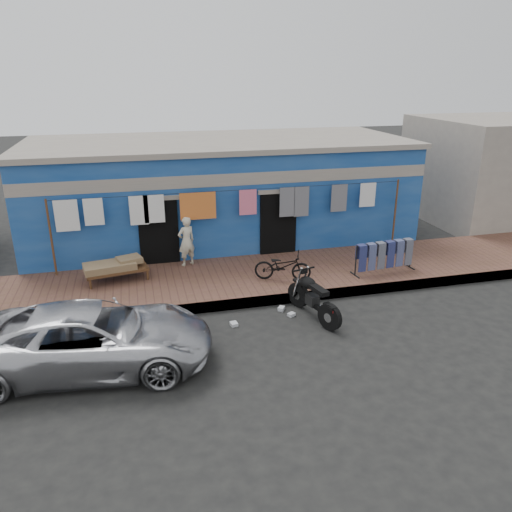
# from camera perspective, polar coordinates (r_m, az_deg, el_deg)

# --- Properties ---
(ground) EXTENTS (80.00, 80.00, 0.00)m
(ground) POSITION_cam_1_polar(r_m,az_deg,el_deg) (11.00, 2.57, -9.17)
(ground) COLOR black
(ground) RESTS_ON ground
(sidewalk) EXTENTS (28.00, 3.00, 0.25)m
(sidewalk) POSITION_cam_1_polar(r_m,az_deg,el_deg) (13.55, -1.03, -2.64)
(sidewalk) COLOR brown
(sidewalk) RESTS_ON ground
(curb) EXTENTS (28.00, 0.10, 0.25)m
(curb) POSITION_cam_1_polar(r_m,az_deg,el_deg) (12.27, 0.51, -5.21)
(curb) COLOR gray
(curb) RESTS_ON ground
(building) EXTENTS (12.20, 5.20, 3.36)m
(building) POSITION_cam_1_polar(r_m,az_deg,el_deg) (16.80, -4.19, 7.48)
(building) COLOR navy
(building) RESTS_ON ground
(neighbor_right) EXTENTS (6.00, 5.00, 3.80)m
(neighbor_right) POSITION_cam_1_polar(r_m,az_deg,el_deg) (21.54, 26.37, 8.88)
(neighbor_right) COLOR #9E9384
(neighbor_right) RESTS_ON ground
(clothesline) EXTENTS (10.06, 0.06, 2.10)m
(clothesline) POSITION_cam_1_polar(r_m,az_deg,el_deg) (14.07, -4.08, 5.50)
(clothesline) COLOR brown
(clothesline) RESTS_ON sidewalk
(car) EXTENTS (4.83, 2.58, 1.31)m
(car) POSITION_cam_1_polar(r_m,az_deg,el_deg) (10.13, -18.19, -8.81)
(car) COLOR silver
(car) RESTS_ON ground
(seated_person) EXTENTS (0.60, 0.52, 1.41)m
(seated_person) POSITION_cam_1_polar(r_m,az_deg,el_deg) (14.07, -7.96, 1.68)
(seated_person) COLOR beige
(seated_person) RESTS_ON sidewalk
(bicycle) EXTENTS (1.55, 1.00, 0.95)m
(bicycle) POSITION_cam_1_polar(r_m,az_deg,el_deg) (13.02, 3.08, -0.80)
(bicycle) COLOR black
(bicycle) RESTS_ON sidewalk
(motorcycle) EXTENTS (1.31, 1.91, 1.07)m
(motorcycle) POSITION_cam_1_polar(r_m,az_deg,el_deg) (11.62, 6.62, -4.63)
(motorcycle) COLOR black
(motorcycle) RESTS_ON ground
(charpoy) EXTENTS (1.92, 1.37, 0.55)m
(charpoy) POSITION_cam_1_polar(r_m,az_deg,el_deg) (13.55, -15.59, -1.59)
(charpoy) COLOR brown
(charpoy) RESTS_ON sidewalk
(jeans_rack) EXTENTS (1.92, 0.75, 0.89)m
(jeans_rack) POSITION_cam_1_polar(r_m,az_deg,el_deg) (14.00, 14.43, -0.03)
(jeans_rack) COLOR black
(jeans_rack) RESTS_ON sidewalk
(litter_a) EXTENTS (0.21, 0.19, 0.07)m
(litter_a) POSITION_cam_1_polar(r_m,az_deg,el_deg) (11.86, 4.06, -6.68)
(litter_a) COLOR silver
(litter_a) RESTS_ON ground
(litter_b) EXTENTS (0.21, 0.22, 0.09)m
(litter_b) POSITION_cam_1_polar(r_m,az_deg,el_deg) (12.11, 2.91, -6.02)
(litter_b) COLOR silver
(litter_b) RESTS_ON ground
(litter_c) EXTENTS (0.17, 0.20, 0.07)m
(litter_c) POSITION_cam_1_polar(r_m,az_deg,el_deg) (11.42, -2.54, -7.77)
(litter_c) COLOR silver
(litter_c) RESTS_ON ground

